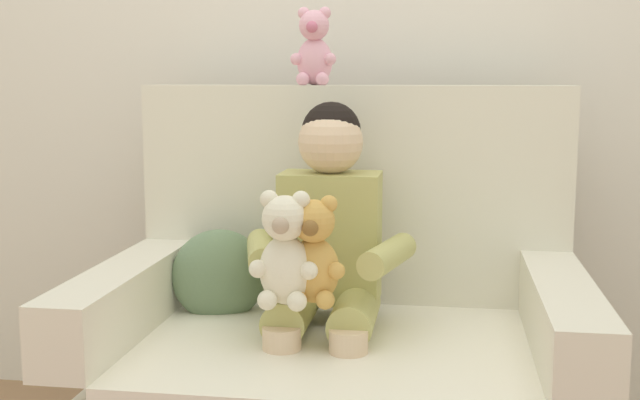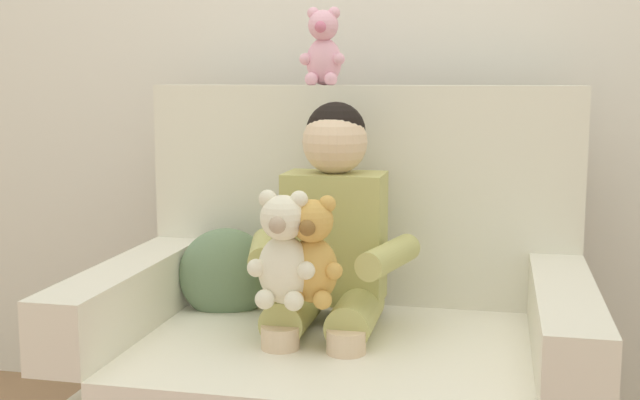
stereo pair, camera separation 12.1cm
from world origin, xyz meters
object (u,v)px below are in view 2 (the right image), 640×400
object	(u,v)px
plush_cream	(283,252)
plush_pink_on_backrest	(323,49)
seated_child	(330,247)
throw_pillow	(226,274)
plush_honey	(312,254)
armchair	(342,367)

from	to	relation	value
plush_cream	plush_pink_on_backrest	world-z (taller)	plush_pink_on_backrest
seated_child	throw_pillow	distance (m)	0.35
plush_cream	plush_honey	bearing A→B (deg)	16.86
plush_honey	plush_cream	size ratio (longest dim) A/B	0.96
armchair	seated_child	world-z (taller)	armchair
armchair	plush_honey	world-z (taller)	armchair
seated_child	plush_cream	size ratio (longest dim) A/B	3.00
armchair	plush_pink_on_backrest	size ratio (longest dim) A/B	5.53
plush_cream	plush_pink_on_backrest	xyz separation A→B (m)	(-0.01, 0.49, 0.48)
plush_pink_on_backrest	seated_child	bearing A→B (deg)	-64.73
armchair	plush_pink_on_backrest	distance (m)	0.89
plush_honey	plush_pink_on_backrest	xyz separation A→B (m)	(-0.07, 0.47, 0.49)
armchair	plush_honey	size ratio (longest dim) A/B	4.65
plush_honey	throw_pillow	world-z (taller)	plush_honey
seated_child	throw_pillow	xyz separation A→B (m)	(-0.31, 0.10, -0.11)
seated_child	plush_pink_on_backrest	distance (m)	0.59
plush_cream	plush_pink_on_backrest	distance (m)	0.69
plush_honey	plush_cream	bearing A→B (deg)	-155.47
seated_child	throw_pillow	bearing A→B (deg)	159.16
seated_child	plush_pink_on_backrest	world-z (taller)	plush_pink_on_backrest
plush_pink_on_backrest	throw_pillow	distance (m)	0.69
plush_pink_on_backrest	plush_cream	bearing A→B (deg)	-78.70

